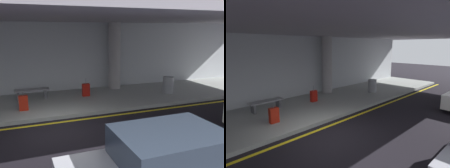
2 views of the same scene
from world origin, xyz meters
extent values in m
plane|color=black|center=(0.00, 0.00, 0.00)|extent=(60.00, 60.00, 0.00)
cube|color=#959894|center=(0.00, 3.10, 0.07)|extent=(26.00, 4.20, 0.15)
cube|color=yellow|center=(0.00, 0.68, 0.00)|extent=(26.00, 0.14, 0.01)
cylinder|color=#969293|center=(4.00, 4.66, 1.97)|extent=(0.67, 0.67, 3.65)
cube|color=#948E99|center=(0.00, 2.60, 3.95)|extent=(28.00, 13.20, 0.30)
cube|color=#A8ADB2|center=(0.00, 5.35, 1.90)|extent=(26.00, 0.30, 3.80)
cube|color=#2D3847|center=(1.46, -4.56, 1.20)|extent=(2.10, 1.60, 0.60)
cylinder|color=black|center=(2.71, -3.71, 0.32)|extent=(0.64, 0.22, 0.64)
cube|color=#A11D0E|center=(-0.99, 2.23, 0.46)|extent=(0.36, 0.22, 0.62)
cylinder|color=slate|center=(-0.99, 2.23, 0.91)|extent=(0.02, 0.02, 0.28)
cube|color=#99140C|center=(2.02, 3.54, 0.46)|extent=(0.36, 0.22, 0.62)
cylinder|color=slate|center=(2.02, 3.54, 0.91)|extent=(0.02, 0.02, 0.28)
cube|color=slate|center=(-0.54, 3.93, 0.60)|extent=(1.60, 0.50, 0.06)
cube|color=#4C4C51|center=(-1.16, 3.93, 0.36)|extent=(0.10, 0.40, 0.42)
cube|color=#4C4C51|center=(0.08, 3.93, 0.36)|extent=(0.10, 0.40, 0.42)
cylinder|color=gray|center=(6.20, 2.60, 0.57)|extent=(0.56, 0.56, 0.85)
camera|label=1|loc=(-1.26, -8.42, 3.40)|focal=40.79mm
camera|label=2|loc=(-4.35, -4.86, 3.21)|focal=31.13mm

